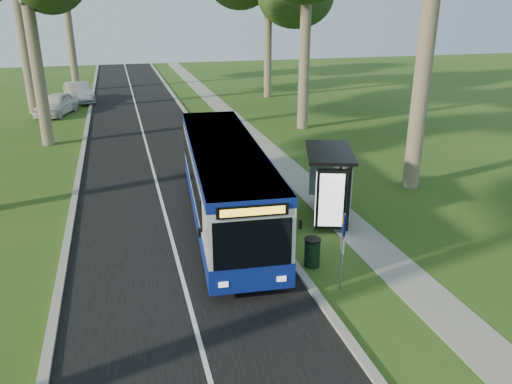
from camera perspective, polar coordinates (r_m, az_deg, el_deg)
ground at (r=15.49m, az=5.01°, el=-9.24°), size 120.00×120.00×0.00m
road at (r=23.84m, az=-11.40°, el=1.42°), size 7.00×100.00×0.02m
kerb_east at (r=24.28m, az=-3.16°, el=2.29°), size 0.25×100.00×0.12m
kerb_west at (r=23.88m, az=-19.79°, el=0.74°), size 0.25×100.00×0.12m
centre_line at (r=23.84m, az=-11.40°, el=1.45°), size 0.12×100.00×0.00m
footpath at (r=25.07m, az=3.55°, el=2.76°), size 1.50×100.00×0.02m
bus at (r=18.44m, az=-3.58°, el=1.18°), size 3.31×11.55×3.02m
bus_stop_sign at (r=14.17m, az=9.88°, el=-5.71°), size 0.13×0.33×2.35m
bus_shelter at (r=18.54m, az=9.20°, el=2.06°), size 2.55×3.45×2.65m
litter_bin at (r=15.73m, az=6.44°, el=-6.84°), size 0.53×0.53×0.93m
car_white at (r=40.22m, az=-21.88°, el=9.31°), size 3.24×5.03×1.59m
car_silver at (r=44.92m, az=-19.63°, el=10.67°), size 2.81×5.21×1.63m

